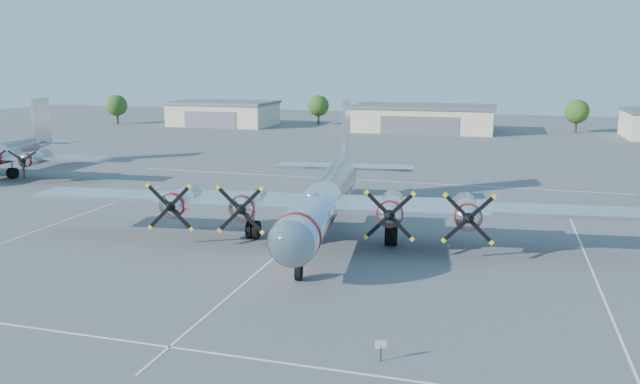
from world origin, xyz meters
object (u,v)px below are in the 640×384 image
(tree_far_west, at_px, (117,105))
(tree_east, at_px, (577,112))
(hangar_center, at_px, (424,118))
(hangar_west, at_px, (224,113))
(info_placard, at_px, (381,347))
(main_bomber_b29, at_px, (325,235))
(tree_west, at_px, (318,106))

(tree_far_west, xyz_separation_m, tree_east, (100.00, 10.00, 0.00))
(hangar_center, bearing_deg, tree_east, 11.38)
(hangar_center, relative_size, tree_far_west, 4.31)
(hangar_west, relative_size, info_placard, 21.17)
(tree_east, bearing_deg, main_bomber_b29, -107.76)
(tree_far_west, distance_m, info_placard, 127.26)
(hangar_center, xyz_separation_m, tree_west, (-25.00, 8.04, 1.51))
(tree_west, bearing_deg, tree_east, -2.08)
(hangar_west, bearing_deg, tree_far_west, -170.99)
(tree_east, bearing_deg, hangar_west, -175.40)
(tree_west, bearing_deg, main_bomber_b29, -73.34)
(tree_west, distance_m, tree_east, 55.04)
(tree_east, xyz_separation_m, main_bomber_b29, (-28.12, -87.81, -4.22))
(tree_far_west, distance_m, main_bomber_b29, 106.01)
(tree_far_west, xyz_separation_m, main_bomber_b29, (71.88, -77.81, -4.22))
(tree_west, bearing_deg, tree_far_west, -165.07)
(tree_west, xyz_separation_m, main_bomber_b29, (26.88, -89.81, -4.22))
(tree_east, bearing_deg, hangar_center, -168.62)
(hangar_center, relative_size, tree_west, 4.31)
(hangar_west, relative_size, tree_far_west, 3.40)
(tree_west, height_order, info_placard, tree_west)
(hangar_west, height_order, hangar_center, same)
(info_placard, bearing_deg, tree_far_west, 104.94)
(tree_far_west, distance_m, tree_west, 46.57)
(hangar_west, bearing_deg, info_placard, -61.56)
(tree_east, distance_m, main_bomber_b29, 92.29)
(main_bomber_b29, bearing_deg, tree_east, 65.42)
(hangar_center, height_order, main_bomber_b29, hangar_center)
(hangar_west, height_order, tree_east, tree_east)
(tree_far_west, height_order, info_placard, tree_far_west)
(hangar_west, height_order, main_bomber_b29, hangar_west)
(hangar_west, height_order, info_placard, hangar_west)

